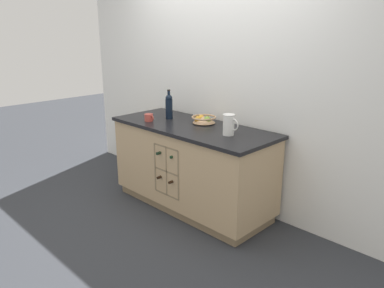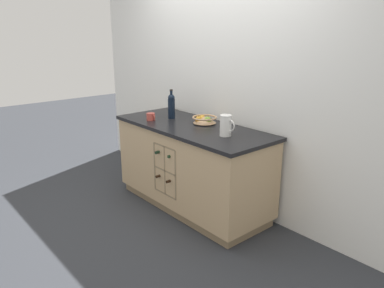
% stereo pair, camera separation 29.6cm
% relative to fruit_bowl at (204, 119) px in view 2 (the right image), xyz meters
% --- Properties ---
extents(ground_plane, '(14.00, 14.00, 0.00)m').
position_rel_fruit_bowl_xyz_m(ground_plane, '(-0.02, -0.14, -0.93)').
color(ground_plane, '#2D3035').
extents(back_wall, '(4.40, 0.06, 2.55)m').
position_rel_fruit_bowl_xyz_m(back_wall, '(-0.02, 0.26, 0.35)').
color(back_wall, white).
rests_on(back_wall, ground_plane).
extents(kitchen_island, '(1.76, 0.74, 0.88)m').
position_rel_fruit_bowl_xyz_m(kitchen_island, '(-0.02, -0.15, -0.48)').
color(kitchen_island, '#8B7354').
rests_on(kitchen_island, ground_plane).
extents(fruit_bowl, '(0.25, 0.25, 0.08)m').
position_rel_fruit_bowl_xyz_m(fruit_bowl, '(0.00, 0.00, 0.00)').
color(fruit_bowl, tan).
rests_on(fruit_bowl, kitchen_island).
extents(white_pitcher, '(0.16, 0.11, 0.19)m').
position_rel_fruit_bowl_xyz_m(white_pitcher, '(0.46, -0.16, 0.05)').
color(white_pitcher, white).
rests_on(white_pitcher, kitchen_island).
extents(ceramic_mug, '(0.12, 0.09, 0.08)m').
position_rel_fruit_bowl_xyz_m(ceramic_mug, '(-0.47, -0.33, -0.01)').
color(ceramic_mug, '#B7473D').
rests_on(ceramic_mug, kitchen_island).
extents(standing_wine_bottle, '(0.08, 0.08, 0.31)m').
position_rel_fruit_bowl_xyz_m(standing_wine_bottle, '(-0.40, -0.11, 0.09)').
color(standing_wine_bottle, black).
rests_on(standing_wine_bottle, kitchen_island).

